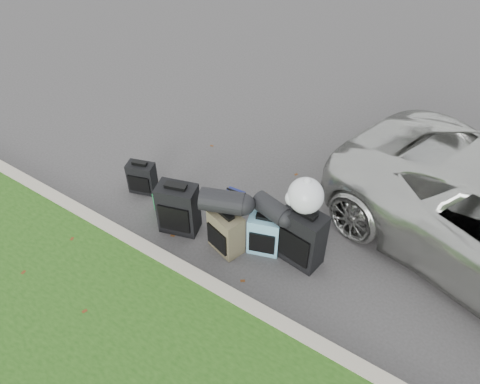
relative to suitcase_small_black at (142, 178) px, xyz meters
The scene contains 12 objects.
ground 1.70m from the suitcase_small_black, ahead, with size 120.00×120.00×0.00m, color #383535.
curb 1.93m from the suitcase_small_black, 29.01° to the right, with size 120.00×0.18×0.15m, color #9E937F.
suitcase_small_black is the anchor object (origin of this frame).
suitcase_large_black_left 1.02m from the suitcase_small_black, 17.89° to the right, with size 0.52×0.31×0.75m, color black.
suitcase_olive 1.73m from the suitcase_small_black, ahead, with size 0.45×0.28×0.62m, color #443D2A.
suitcase_teal 2.14m from the suitcase_small_black, ahead, with size 0.41×0.24×0.59m, color #578A9F.
suitcase_large_black_right 2.63m from the suitcase_small_black, ahead, with size 0.54×0.33×0.82m, color black.
tote_green 0.61m from the suitcase_small_black, 17.57° to the right, with size 0.27×0.21×0.30m, color #15622F.
tote_navy 1.44m from the suitcase_small_black, 18.35° to the left, with size 0.26×0.21×0.28m, color navy.
duffel_left 1.72m from the suitcase_small_black, ahead, with size 0.30×0.30×0.56m, color black.
duffel_right 2.23m from the suitcase_small_black, ahead, with size 0.26×0.26×0.46m, color black.
trash_bag 2.69m from the suitcase_small_black, ahead, with size 0.44×0.44×0.44m, color silver.
Camera 1 is at (2.49, -3.70, 4.77)m, focal length 35.00 mm.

